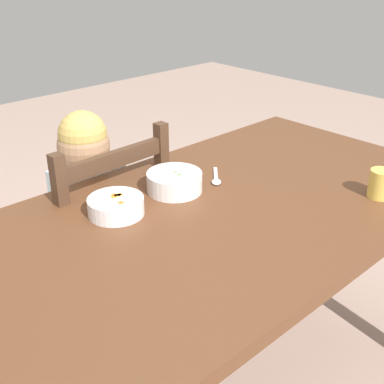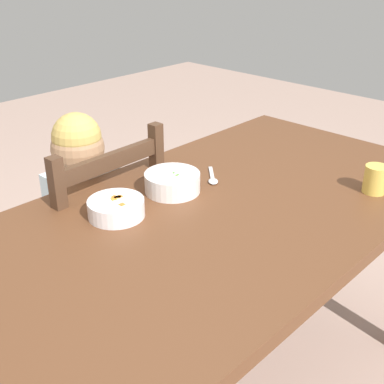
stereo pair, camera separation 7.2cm
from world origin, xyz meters
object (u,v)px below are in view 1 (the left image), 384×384
Objects in this scene: child_figure at (94,207)px; spoon at (216,179)px; drinking_cup at (380,184)px; dining_chair at (98,253)px; bowl_of_carrots at (116,206)px; dining_table at (221,238)px; bowl_of_peas at (174,181)px.

spoon is at bearing -52.61° from child_figure.
spoon is 1.35× the size of drinking_cup.
bowl_of_carrots is at bearing -109.71° from dining_chair.
bowl_of_carrots is at bearing 145.72° from dining_table.
drinking_cup is at bearing -35.13° from bowl_of_carrots.
drinking_cup is at bearing -35.67° from dining_table.
bowl_of_peas is at bearing 133.12° from drinking_cup.
bowl_of_peas is at bearing -70.72° from dining_chair.
child_figure is at bearing 70.05° from bowl_of_carrots.
bowl_of_carrots is at bearing 179.99° from bowl_of_peas.
dining_chair is 0.52m from spoon.
spoon is (0.11, 0.13, 0.11)m from dining_table.
dining_table is 13.59× the size of spoon.
bowl_of_peas is (0.11, -0.29, 0.16)m from child_figure.
bowl_of_peas is at bearing 166.69° from spoon.
dining_table is 0.22m from bowl_of_peas.
bowl_of_carrots is 1.36× the size of spoon.
dining_table is 1.59× the size of child_figure.
spoon is at bearing 49.84° from dining_table.
drinking_cup reaches higher than bowl_of_carrots.
dining_chair reaches higher than spoon.
child_figure is at bearing 127.39° from spoon.
dining_table is at bearing 144.33° from drinking_cup.
bowl_of_peas is at bearing 100.73° from dining_table.
bowl_of_carrots is (-0.24, 0.17, 0.13)m from dining_table.
dining_table is 1.67× the size of dining_chair.
dining_table is 9.99× the size of bowl_of_carrots.
dining_chair is 0.19m from child_figure.
dining_chair is at bearing 106.32° from dining_table.
spoon is at bearing -5.45° from bowl_of_carrots.
bowl_of_peas is 1.07× the size of bowl_of_carrots.
child_figure reaches higher than spoon.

